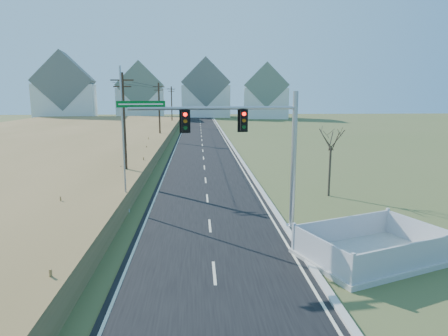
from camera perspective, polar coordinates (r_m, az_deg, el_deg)
ground at (r=18.90m, az=-1.66°, el=-12.32°), size 260.00×260.00×0.00m
road at (r=67.80m, az=-3.22°, el=4.35°), size 8.00×180.00×0.06m
curb at (r=67.96m, az=0.29°, el=4.43°), size 0.30×180.00×0.18m
reed_marsh at (r=62.35m, az=-25.81°, el=3.34°), size 38.00×110.00×1.30m
utility_pole_near at (r=33.04m, az=-14.08°, el=5.63°), size 1.80×0.26×9.00m
utility_pole_mid at (r=62.74m, az=-9.22°, el=7.99°), size 1.80×0.26×9.00m
utility_pole_far at (r=92.63m, az=-7.48°, el=8.82°), size 1.80×0.26×9.00m
condo_nw at (r=123.21m, az=-21.76°, el=9.99°), size 17.69×13.38×19.05m
condo_nnw at (r=126.60m, az=-11.83°, el=10.15°), size 14.93×11.17×17.03m
condo_n at (r=129.43m, az=-2.64°, el=10.66°), size 15.27×10.20×18.54m
condo_ne at (r=123.14m, az=5.98°, el=10.27°), size 14.12×10.51×16.52m
traffic_signal_mast at (r=21.02m, az=5.13°, el=2.93°), size 9.36×1.35×7.49m
fence_enclosure at (r=19.58m, az=20.34°, el=-11.29°), size 7.19×6.07×1.39m
open_sign at (r=21.24m, az=10.50°, el=-8.82°), size 0.53×0.23×0.68m
flagpole at (r=25.28m, az=-14.11°, el=1.69°), size 0.40×0.40×8.99m
bare_tree at (r=29.46m, az=15.08°, el=4.20°), size 2.00×2.00×5.29m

